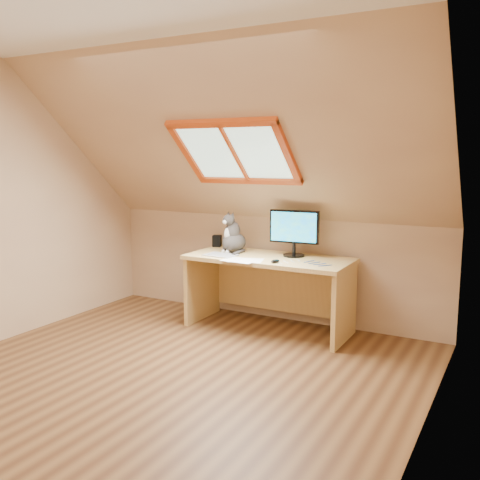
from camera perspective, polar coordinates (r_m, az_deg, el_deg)
The scene contains 10 objects.
ground at distance 4.01m, azimuth -7.98°, elevation -14.52°, with size 3.50×3.50×0.00m, color brown.
room_shell at distance 3.61m, azimuth -9.35°, elevation 6.30°, with size 3.52×3.52×2.41m.
desk at distance 4.97m, azimuth 3.40°, elevation -4.11°, with size 1.50×0.66×0.68m.
monitor at distance 4.86m, azimuth 5.79°, elevation 1.08°, with size 0.46×0.19×0.42m.
cat at distance 5.08m, azimuth -0.73°, elevation 0.28°, with size 0.30×0.32×0.40m.
desk_speaker at distance 5.40m, azimuth -2.48°, elevation -0.10°, with size 0.08×0.08×0.12m, color black.
graphics_tablet at distance 4.91m, azimuth -2.09°, elevation -1.62°, with size 0.28×0.20×0.01m, color #B2B2B7.
mouse at distance 4.59m, azimuth 3.77°, elevation -2.27°, with size 0.05×0.09×0.03m, color black.
papers at distance 4.66m, azimuth 1.02°, elevation -2.23°, with size 0.33×0.27×0.00m.
cables at distance 4.60m, azimuth 7.03°, elevation -2.42°, with size 0.51×0.26×0.01m.
Camera 1 is at (2.21, -2.94, 1.59)m, focal length 40.00 mm.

